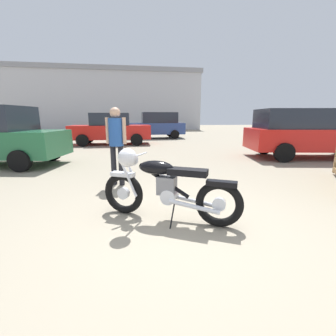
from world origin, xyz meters
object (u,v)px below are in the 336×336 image
object	(u,v)px
bystander	(116,138)
white_estate_far	(111,129)
dark_sedan_left	(157,125)
silver_sedan_mid	(314,132)
vintage_motorcycle	(164,187)

from	to	relation	value
bystander	white_estate_far	distance (m)	7.98
dark_sedan_left	white_estate_far	bearing A→B (deg)	48.08
bystander	dark_sedan_left	bearing A→B (deg)	12.13
white_estate_far	dark_sedan_left	world-z (taller)	dark_sedan_left
white_estate_far	bystander	bearing A→B (deg)	-84.46
white_estate_far	silver_sedan_mid	xyz separation A→B (m)	(7.73, -5.30, 0.10)
vintage_motorcycle	white_estate_far	xyz separation A→B (m)	(-1.85, 9.80, 0.34)
dark_sedan_left	silver_sedan_mid	bearing A→B (deg)	116.74
vintage_motorcycle	white_estate_far	world-z (taller)	white_estate_far
bystander	silver_sedan_mid	world-z (taller)	silver_sedan_mid
vintage_motorcycle	white_estate_far	distance (m)	9.98
vintage_motorcycle	bystander	distance (m)	2.12
vintage_motorcycle	bystander	size ratio (longest dim) A/B	1.16
white_estate_far	silver_sedan_mid	distance (m)	9.37
bystander	white_estate_far	xyz separation A→B (m)	(-1.04, 7.91, -0.18)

